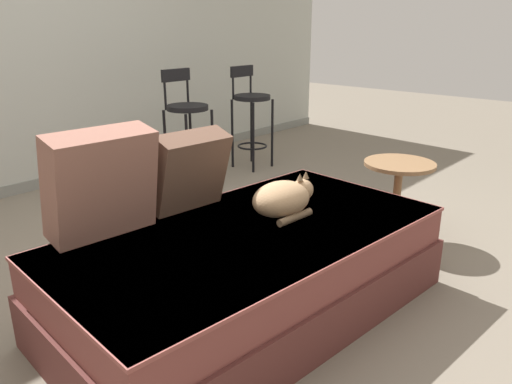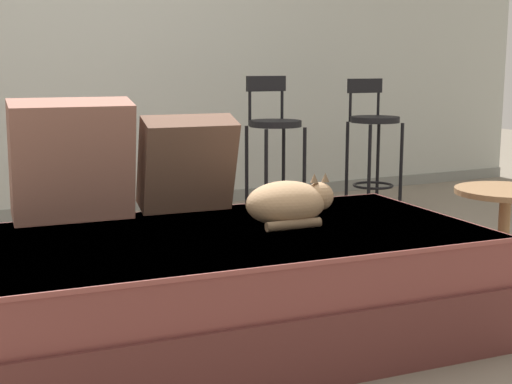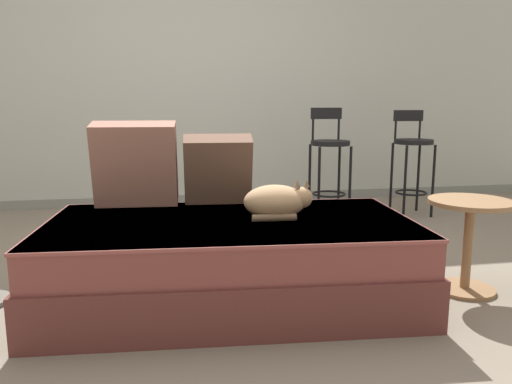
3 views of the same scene
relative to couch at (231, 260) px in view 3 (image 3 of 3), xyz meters
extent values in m
plane|color=slate|center=(0.00, 0.40, -0.22)|extent=(16.00, 16.00, 0.00)
cube|color=#B7BCB2|center=(0.00, 2.65, 1.08)|extent=(8.00, 0.10, 2.60)
cube|color=gray|center=(0.00, 2.60, -0.18)|extent=(8.00, 0.02, 0.09)
cube|color=brown|center=(0.00, 0.00, -0.10)|extent=(1.93, 1.13, 0.25)
cube|color=brown|center=(0.00, 0.00, 0.12)|extent=(1.88, 1.08, 0.18)
cube|color=brown|center=(0.00, 0.00, 0.20)|extent=(1.90, 1.10, 0.02)
cube|color=#936051|center=(-0.48, 0.43, 0.45)|extent=(0.48, 0.28, 0.48)
cube|color=brown|center=(-0.02, 0.40, 0.42)|extent=(0.40, 0.28, 0.41)
ellipsoid|color=tan|center=(0.23, 0.01, 0.30)|extent=(0.33, 0.26, 0.17)
sphere|color=tan|center=(0.37, -0.02, 0.32)|extent=(0.11, 0.11, 0.11)
cone|color=brown|center=(0.34, -0.02, 0.39)|extent=(0.03, 0.03, 0.04)
cone|color=brown|center=(0.39, -0.02, 0.39)|extent=(0.03, 0.03, 0.04)
cylinder|color=brown|center=(0.20, -0.10, 0.24)|extent=(0.22, 0.05, 0.04)
cylinder|color=black|center=(0.97, 1.58, 0.10)|extent=(0.02, 0.02, 0.65)
cylinder|color=black|center=(1.25, 1.58, 0.10)|extent=(0.02, 0.02, 0.65)
cylinder|color=black|center=(0.97, 1.86, 0.10)|extent=(0.02, 0.02, 0.65)
cylinder|color=black|center=(1.25, 1.86, 0.10)|extent=(0.02, 0.02, 0.65)
torus|color=black|center=(1.11, 1.72, 0.00)|extent=(0.30, 0.30, 0.02)
cylinder|color=black|center=(1.11, 1.72, 0.45)|extent=(0.34, 0.34, 0.04)
cylinder|color=black|center=(0.99, 1.85, 0.57)|extent=(0.02, 0.02, 0.27)
cylinder|color=black|center=(1.23, 1.85, 0.57)|extent=(0.02, 0.02, 0.27)
cube|color=black|center=(1.11, 1.85, 0.70)|extent=(0.28, 0.03, 0.10)
cylinder|color=black|center=(1.76, 1.59, 0.10)|extent=(0.02, 0.02, 0.65)
cylinder|color=black|center=(2.03, 1.59, 0.10)|extent=(0.02, 0.02, 0.65)
cylinder|color=black|center=(1.76, 1.86, 0.10)|extent=(0.02, 0.02, 0.65)
cylinder|color=black|center=(2.03, 1.86, 0.10)|extent=(0.02, 0.02, 0.65)
torus|color=black|center=(1.90, 1.72, -0.02)|extent=(0.29, 0.29, 0.02)
cylinder|color=black|center=(1.90, 1.72, 0.45)|extent=(0.34, 0.34, 0.04)
cylinder|color=black|center=(1.78, 1.85, 0.55)|extent=(0.02, 0.02, 0.25)
cylinder|color=black|center=(2.02, 1.85, 0.55)|extent=(0.02, 0.02, 0.25)
cube|color=black|center=(1.90, 1.85, 0.68)|extent=(0.28, 0.03, 0.10)
cylinder|color=olive|center=(1.28, -0.09, 0.02)|extent=(0.05, 0.05, 0.48)
cylinder|color=olive|center=(1.28, -0.09, -0.21)|extent=(0.32, 0.32, 0.02)
cylinder|color=olive|center=(1.28, -0.09, 0.27)|extent=(0.44, 0.44, 0.02)
camera|label=1|loc=(-1.55, -1.43, 1.12)|focal=35.00mm
camera|label=2|loc=(-1.08, -2.33, 0.81)|focal=50.00mm
camera|label=3|loc=(-0.32, -2.44, 0.80)|focal=35.00mm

